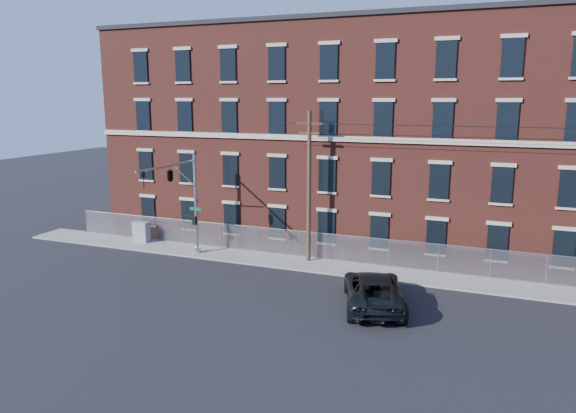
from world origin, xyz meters
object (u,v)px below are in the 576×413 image
(traffic_signal_mast, at_px, (176,184))
(utility_cabinet, at_px, (141,232))
(pickup_truck, at_px, (374,290))
(utility_pole_near, at_px, (309,184))

(traffic_signal_mast, distance_m, utility_cabinet, 7.84)
(pickup_truck, relative_size, utility_cabinet, 4.15)
(utility_pole_near, bearing_deg, pickup_truck, -46.48)
(traffic_signal_mast, relative_size, utility_pole_near, 0.70)
(pickup_truck, bearing_deg, utility_cabinet, -34.33)
(traffic_signal_mast, distance_m, utility_pole_near, 8.70)
(traffic_signal_mast, height_order, utility_pole_near, utility_pole_near)
(utility_cabinet, bearing_deg, traffic_signal_mast, -29.49)
(pickup_truck, xyz_separation_m, utility_cabinet, (-19.31, 6.00, 0.00))
(utility_pole_near, bearing_deg, utility_cabinet, -179.52)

